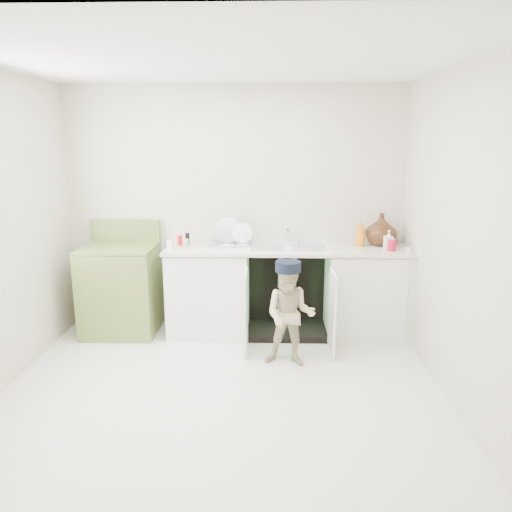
% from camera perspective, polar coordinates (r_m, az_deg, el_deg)
% --- Properties ---
extents(ground, '(3.50, 3.50, 0.00)m').
position_cam_1_polar(ground, '(4.18, -3.75, -14.74)').
color(ground, '#BEB7A6').
rests_on(ground, ground).
extents(room_shell, '(6.00, 5.50, 1.26)m').
position_cam_1_polar(room_shell, '(3.76, -4.04, 2.32)').
color(room_shell, '#BDB2A2').
rests_on(room_shell, ground).
extents(counter_run, '(2.44, 1.02, 1.23)m').
position_cam_1_polar(counter_run, '(5.11, 3.93, -3.66)').
color(counter_run, silver).
rests_on(counter_run, ground).
extents(avocado_stove, '(0.73, 0.65, 1.13)m').
position_cam_1_polar(avocado_stove, '(5.30, -15.18, -3.57)').
color(avocado_stove, '#5A7131').
rests_on(avocado_stove, ground).
extents(repair_worker, '(0.51, 0.64, 0.94)m').
position_cam_1_polar(repair_worker, '(4.38, 3.90, -6.59)').
color(repair_worker, '#C9B590').
rests_on(repair_worker, ground).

